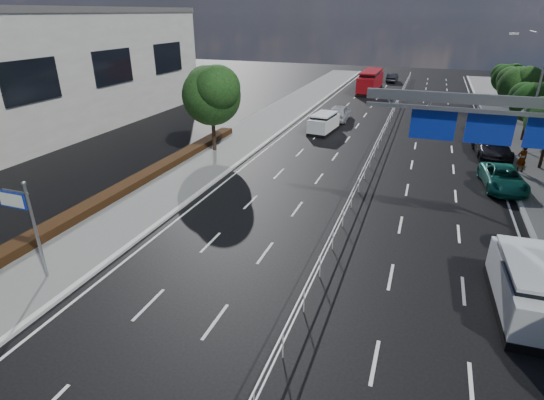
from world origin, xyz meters
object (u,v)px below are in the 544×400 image
(parked_car_dark, at_px, (492,145))
(pedestrian_a, at_px, (522,159))
(parked_car_teal, at_px, (503,178))
(red_bus, at_px, (370,81))
(toilet_sign, at_px, (23,213))
(overhead_gantry, at_px, (510,124))
(silver_minivan, at_px, (530,288))
(white_minivan, at_px, (324,123))
(near_car_silver, at_px, (340,113))
(near_car_dark, at_px, (392,78))

(parked_car_dark, bearing_deg, pedestrian_a, -73.33)
(parked_car_teal, bearing_deg, red_bus, 105.95)
(toilet_sign, xyz_separation_m, overhead_gantry, (17.69, 10.05, 2.66))
(silver_minivan, distance_m, parked_car_teal, 12.91)
(overhead_gantry, height_order, silver_minivan, overhead_gantry)
(white_minivan, xyz_separation_m, parked_car_dark, (13.62, -2.26, -0.04))
(silver_minivan, distance_m, pedestrian_a, 16.20)
(near_car_silver, xyz_separation_m, near_car_dark, (2.53, 27.89, -0.13))
(overhead_gantry, distance_m, parked_car_teal, 8.94)
(toilet_sign, bearing_deg, silver_minivan, 13.47)
(near_car_silver, bearing_deg, silver_minivan, 115.04)
(near_car_dark, height_order, parked_car_dark, parked_car_dark)
(red_bus, xyz_separation_m, pedestrian_a, (14.15, -29.07, -0.38))
(near_car_silver, bearing_deg, parked_car_teal, 132.98)
(red_bus, xyz_separation_m, parked_car_dark, (12.74, -25.32, -0.65))
(white_minivan, xyz_separation_m, near_car_silver, (0.40, 5.17, -0.06))
(overhead_gantry, height_order, near_car_silver, overhead_gantry)
(overhead_gantry, distance_m, parked_car_dark, 15.08)
(near_car_dark, bearing_deg, silver_minivan, 102.18)
(white_minivan, distance_m, red_bus, 23.09)
(toilet_sign, distance_m, red_bus, 50.03)
(silver_minivan, bearing_deg, overhead_gantry, 96.10)
(near_car_silver, distance_m, pedestrian_a, 18.42)
(parked_car_dark, bearing_deg, near_car_silver, 146.74)
(near_car_silver, xyz_separation_m, pedestrian_a, (14.64, -11.18, 0.29))
(red_bus, xyz_separation_m, near_car_dark, (2.04, 9.99, -0.80))
(toilet_sign, height_order, silver_minivan, toilet_sign)
(silver_minivan, bearing_deg, parked_car_teal, 84.16)
(parked_car_teal, distance_m, pedestrian_a, 3.50)
(near_car_silver, xyz_separation_m, silver_minivan, (12.54, -27.24, 0.21))
(silver_minivan, relative_size, parked_car_teal, 1.05)
(overhead_gantry, distance_m, white_minivan, 20.96)
(silver_minivan, height_order, parked_car_teal, silver_minivan)
(pedestrian_a, bearing_deg, silver_minivan, 56.96)
(near_car_dark, bearing_deg, parked_car_dark, 108.74)
(overhead_gantry, height_order, parked_car_dark, overhead_gantry)
(near_car_silver, distance_m, parked_car_dark, 15.16)
(parked_car_teal, bearing_deg, silver_minivan, -98.63)
(silver_minivan, relative_size, parked_car_dark, 0.89)
(overhead_gantry, height_order, white_minivan, overhead_gantry)
(parked_car_dark, height_order, pedestrian_a, pedestrian_a)
(parked_car_teal, bearing_deg, near_car_dark, 98.61)
(overhead_gantry, height_order, near_car_dark, overhead_gantry)
(toilet_sign, xyz_separation_m, near_car_silver, (6.03, 31.69, -2.15))
(toilet_sign, relative_size, near_car_silver, 0.93)
(white_minivan, distance_m, parked_car_teal, 16.43)
(near_car_silver, xyz_separation_m, parked_car_dark, (13.22, -7.42, 0.03))
(white_minivan, height_order, pedestrian_a, pedestrian_a)
(parked_car_dark, relative_size, pedestrian_a, 2.99)
(overhead_gantry, xyz_separation_m, parked_car_dark, (1.56, 14.21, -4.78))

